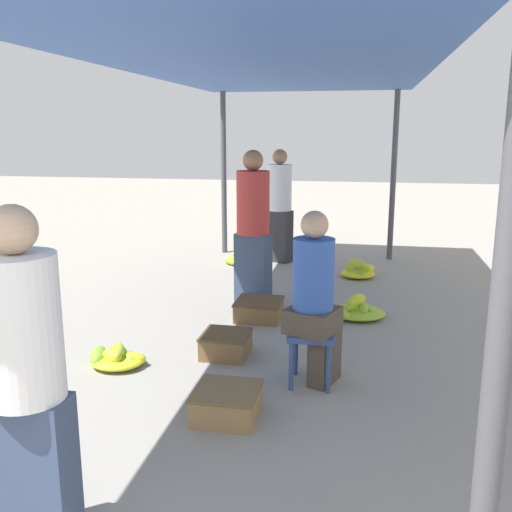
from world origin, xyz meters
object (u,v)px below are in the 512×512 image
vendor_foreground (26,379)px  shopper_walking_mid (279,204)px  banana_pile_right_0 (357,310)px  stool (312,342)px  banana_pile_left_1 (240,257)px  crate_mid (227,403)px  banana_pile_right_1 (359,271)px  banana_pile_left_0 (116,358)px  vendor_seated (315,296)px  shopper_walking_far (253,225)px  crate_near (259,309)px  crate_far (226,344)px

vendor_foreground → shopper_walking_mid: 5.95m
vendor_foreground → banana_pile_right_0: vendor_foreground is taller
vendor_foreground → stool: bearing=61.4°
banana_pile_left_1 → crate_mid: size_ratio=1.12×
banana_pile_right_1 → banana_pile_left_1: bearing=163.5°
shopper_walking_mid → banana_pile_right_1: bearing=-32.0°
banana_pile_right_1 → crate_mid: (-0.81, -3.90, 0.01)m
shopper_walking_mid → banana_pile_left_0: bearing=-100.3°
crate_mid → stool: bearing=51.0°
vendor_seated → banana_pile_left_1: size_ratio=2.75×
banana_pile_left_1 → crate_mid: (0.88, -4.39, 0.01)m
vendor_foreground → shopper_walking_far: 3.88m
banana_pile_left_1 → vendor_foreground: bearing=-86.8°
stool → crate_near: 1.58m
banana_pile_left_0 → crate_near: (0.91, 1.39, 0.03)m
vendor_foreground → banana_pile_right_1: 5.45m
crate_mid → shopper_walking_mid: size_ratio=0.26×
crate_near → crate_far: bearing=-95.6°
vendor_foreground → banana_pile_left_1: bearing=93.2°
banana_pile_right_1 → vendor_seated: bearing=-95.0°
vendor_foreground → vendor_seated: (1.08, 1.95, -0.14)m
vendor_foreground → banana_pile_right_0: 3.91m
vendor_foreground → stool: size_ratio=3.83×
vendor_seated → banana_pile_right_0: 1.77m
banana_pile_left_0 → banana_pile_right_0: size_ratio=0.88×
stool → crate_near: stool is taller
crate_near → vendor_seated: bearing=-64.1°
stool → shopper_walking_far: 2.17m
vendor_foreground → stool: (1.06, 1.94, -0.49)m
banana_pile_left_0 → banana_pile_right_0: bearing=40.6°
stool → banana_pile_right_1: stool is taller
vendor_seated → crate_mid: vendor_seated is taller
banana_pile_left_1 → banana_pile_left_0: bearing=-93.0°
banana_pile_right_0 → vendor_seated: bearing=-100.2°
banana_pile_left_0 → crate_near: 1.66m
banana_pile_right_1 → shopper_walking_mid: size_ratio=0.31×
shopper_walking_mid → shopper_walking_far: size_ratio=0.96×
vendor_foreground → banana_pile_left_0: vendor_foreground is taller
vendor_foreground → banana_pile_right_1: vendor_foreground is taller
crate_near → crate_mid: size_ratio=1.08×
vendor_foreground → shopper_walking_mid: (0.21, 5.94, 0.01)m
banana_pile_left_1 → crate_near: 2.47m
crate_mid → shopper_walking_far: bearing=97.3°
vendor_foreground → shopper_walking_mid: shopper_walking_mid is taller
banana_pile_left_0 → crate_far: size_ratio=1.27×
banana_pile_left_1 → stool: bearing=-70.0°
banana_pile_right_1 → crate_mid: size_ratio=1.17×
banana_pile_right_1 → banana_pile_right_0: bearing=-89.8°
crate_far → vendor_foreground: bearing=-97.2°
vendor_foreground → shopper_walking_mid: bearing=88.0°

